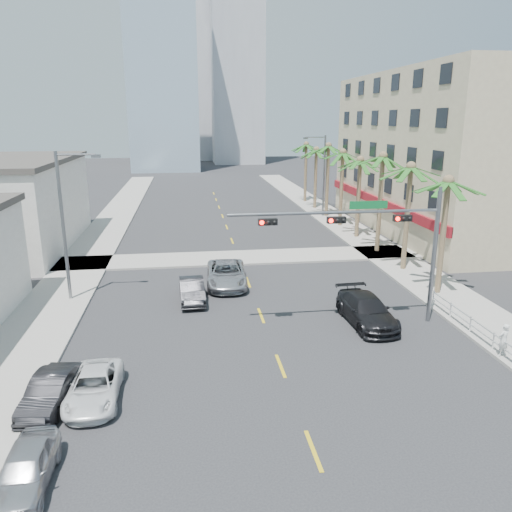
{
  "coord_description": "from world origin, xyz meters",
  "views": [
    {
      "loc": [
        -3.89,
        -16.01,
        10.79
      ],
      "look_at": [
        -0.28,
        10.07,
        3.5
      ],
      "focal_mm": 35.0,
      "sensor_mm": 36.0,
      "label": 1
    }
  ],
  "objects_px": {
    "car_parked_near": "(26,469)",
    "car_lane_left": "(192,290)",
    "traffic_signal_mast": "(378,233)",
    "car_lane_right": "(366,310)",
    "car_lane_center": "(226,274)",
    "car_parked_mid": "(50,391)",
    "car_parked_far": "(94,387)",
    "pedestrian": "(503,340)"
  },
  "relations": [
    {
      "from": "car_parked_far",
      "to": "pedestrian",
      "type": "xyz_separation_m",
      "value": [
        18.1,
        1.1,
        0.35
      ]
    },
    {
      "from": "car_parked_mid",
      "to": "car_parked_far",
      "type": "bearing_deg",
      "value": 13.26
    },
    {
      "from": "car_lane_center",
      "to": "car_lane_right",
      "type": "bearing_deg",
      "value": -44.05
    },
    {
      "from": "car_parked_far",
      "to": "pedestrian",
      "type": "distance_m",
      "value": 18.14
    },
    {
      "from": "car_parked_near",
      "to": "car_parked_far",
      "type": "distance_m",
      "value": 4.83
    },
    {
      "from": "traffic_signal_mast",
      "to": "car_lane_center",
      "type": "height_order",
      "value": "traffic_signal_mast"
    },
    {
      "from": "car_parked_mid",
      "to": "car_lane_right",
      "type": "bearing_deg",
      "value": 29.19
    },
    {
      "from": "car_parked_near",
      "to": "car_lane_center",
      "type": "height_order",
      "value": "car_lane_center"
    },
    {
      "from": "car_parked_mid",
      "to": "car_lane_left",
      "type": "distance_m",
      "value": 12.26
    },
    {
      "from": "car_lane_left",
      "to": "car_lane_center",
      "type": "relative_size",
      "value": 0.74
    },
    {
      "from": "car_parked_far",
      "to": "car_lane_right",
      "type": "height_order",
      "value": "car_lane_right"
    },
    {
      "from": "car_parked_far",
      "to": "car_lane_left",
      "type": "bearing_deg",
      "value": 68.84
    },
    {
      "from": "traffic_signal_mast",
      "to": "car_parked_far",
      "type": "xyz_separation_m",
      "value": [
        -13.58,
        -5.75,
        -4.47
      ]
    },
    {
      "from": "car_parked_near",
      "to": "car_lane_left",
      "type": "bearing_deg",
      "value": 70.81
    },
    {
      "from": "car_lane_left",
      "to": "car_parked_far",
      "type": "bearing_deg",
      "value": -112.57
    },
    {
      "from": "car_parked_near",
      "to": "car_parked_mid",
      "type": "height_order",
      "value": "car_parked_mid"
    },
    {
      "from": "traffic_signal_mast",
      "to": "car_lane_right",
      "type": "distance_m",
      "value": 4.32
    },
    {
      "from": "car_parked_mid",
      "to": "car_lane_right",
      "type": "relative_size",
      "value": 0.74
    },
    {
      "from": "car_parked_near",
      "to": "car_lane_left",
      "type": "xyz_separation_m",
      "value": [
        5.19,
        15.41,
        0.05
      ]
    },
    {
      "from": "traffic_signal_mast",
      "to": "car_lane_left",
      "type": "height_order",
      "value": "traffic_signal_mast"
    },
    {
      "from": "car_parked_far",
      "to": "car_lane_left",
      "type": "height_order",
      "value": "car_lane_left"
    },
    {
      "from": "car_parked_mid",
      "to": "car_parked_far",
      "type": "xyz_separation_m",
      "value": [
        1.6,
        0.18,
        -0.05
      ]
    },
    {
      "from": "car_parked_near",
      "to": "car_parked_far",
      "type": "relative_size",
      "value": 0.87
    },
    {
      "from": "car_parked_far",
      "to": "car_lane_right",
      "type": "distance_m",
      "value": 14.57
    },
    {
      "from": "car_parked_far",
      "to": "car_lane_center",
      "type": "relative_size",
      "value": 0.76
    },
    {
      "from": "car_lane_right",
      "to": "pedestrian",
      "type": "bearing_deg",
      "value": -47.87
    },
    {
      "from": "car_lane_right",
      "to": "car_parked_far",
      "type": "bearing_deg",
      "value": -158.52
    },
    {
      "from": "traffic_signal_mast",
      "to": "car_parked_mid",
      "type": "height_order",
      "value": "traffic_signal_mast"
    },
    {
      "from": "car_lane_center",
      "to": "car_lane_right",
      "type": "xyz_separation_m",
      "value": [
        7.0,
        -7.49,
        -0.01
      ]
    },
    {
      "from": "car_parked_mid",
      "to": "car_lane_right",
      "type": "xyz_separation_m",
      "value": [
        14.9,
        6.13,
        0.13
      ]
    },
    {
      "from": "traffic_signal_mast",
      "to": "car_lane_right",
      "type": "height_order",
      "value": "traffic_signal_mast"
    },
    {
      "from": "car_parked_far",
      "to": "car_lane_center",
      "type": "bearing_deg",
      "value": 64.07
    },
    {
      "from": "car_parked_mid",
      "to": "pedestrian",
      "type": "distance_m",
      "value": 19.74
    },
    {
      "from": "car_lane_right",
      "to": "traffic_signal_mast",
      "type": "bearing_deg",
      "value": -37.71
    },
    {
      "from": "car_lane_left",
      "to": "pedestrian",
      "type": "distance_m",
      "value": 17.09
    },
    {
      "from": "car_lane_center",
      "to": "car_lane_left",
      "type": "bearing_deg",
      "value": -127.76
    },
    {
      "from": "car_parked_far",
      "to": "pedestrian",
      "type": "bearing_deg",
      "value": 2.68
    },
    {
      "from": "car_lane_center",
      "to": "pedestrian",
      "type": "bearing_deg",
      "value": -43.39
    },
    {
      "from": "car_parked_near",
      "to": "car_lane_center",
      "type": "relative_size",
      "value": 0.66
    },
    {
      "from": "car_parked_mid",
      "to": "car_lane_left",
      "type": "height_order",
      "value": "car_lane_left"
    },
    {
      "from": "traffic_signal_mast",
      "to": "car_parked_far",
      "type": "distance_m",
      "value": 15.41
    },
    {
      "from": "car_parked_mid",
      "to": "car_parked_far",
      "type": "height_order",
      "value": "car_parked_mid"
    }
  ]
}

